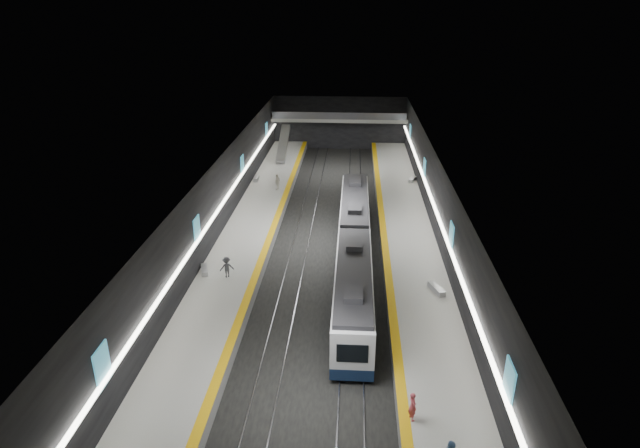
# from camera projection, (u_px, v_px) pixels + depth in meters

# --- Properties ---
(ground) EXTENTS (70.00, 70.00, 0.00)m
(ground) POSITION_uv_depth(u_px,v_px,m) (327.00, 243.00, 50.67)
(ground) COLOR black
(ground) RESTS_ON ground
(ceiling) EXTENTS (20.00, 70.00, 0.04)m
(ceiling) POSITION_uv_depth(u_px,v_px,m) (328.00, 162.00, 47.57)
(ceiling) COLOR beige
(ceiling) RESTS_ON wall_left
(wall_left) EXTENTS (0.04, 70.00, 8.00)m
(wall_left) POSITION_uv_depth(u_px,v_px,m) (220.00, 201.00, 49.72)
(wall_left) COLOR black
(wall_left) RESTS_ON ground
(wall_right) EXTENTS (0.04, 70.00, 8.00)m
(wall_right) POSITION_uv_depth(u_px,v_px,m) (437.00, 206.00, 48.52)
(wall_right) COLOR black
(wall_right) RESTS_ON ground
(wall_back) EXTENTS (20.00, 0.04, 8.00)m
(wall_back) POSITION_uv_depth(u_px,v_px,m) (339.00, 123.00, 81.33)
(wall_back) COLOR black
(wall_back) RESTS_ON ground
(platform_left) EXTENTS (5.00, 70.00, 1.00)m
(platform_left) POSITION_uv_depth(u_px,v_px,m) (249.00, 236.00, 50.93)
(platform_left) COLOR slate
(platform_left) RESTS_ON ground
(tile_surface_left) EXTENTS (5.00, 70.00, 0.02)m
(tile_surface_left) POSITION_uv_depth(u_px,v_px,m) (249.00, 231.00, 50.73)
(tile_surface_left) COLOR #9D9D99
(tile_surface_left) RESTS_ON platform_left
(tactile_strip_left) EXTENTS (0.60, 70.00, 0.02)m
(tactile_strip_left) POSITION_uv_depth(u_px,v_px,m) (272.00, 232.00, 50.60)
(tactile_strip_left) COLOR #E5A90C
(tactile_strip_left) RESTS_ON platform_left
(platform_right) EXTENTS (5.00, 70.00, 1.00)m
(platform_right) POSITION_uv_depth(u_px,v_px,m) (407.00, 240.00, 50.03)
(platform_right) COLOR slate
(platform_right) RESTS_ON ground
(tile_surface_right) EXTENTS (5.00, 70.00, 0.02)m
(tile_surface_right) POSITION_uv_depth(u_px,v_px,m) (408.00, 235.00, 49.83)
(tile_surface_right) COLOR #9D9D99
(tile_surface_right) RESTS_ON platform_right
(tactile_strip_right) EXTENTS (0.60, 70.00, 0.02)m
(tactile_strip_right) POSITION_uv_depth(u_px,v_px,m) (384.00, 235.00, 49.96)
(tactile_strip_right) COLOR #E5A90C
(tactile_strip_right) RESTS_ON platform_right
(rails) EXTENTS (6.52, 70.00, 0.12)m
(rails) POSITION_uv_depth(u_px,v_px,m) (327.00, 242.00, 50.65)
(rails) COLOR gray
(rails) RESTS_ON ground
(train) EXTENTS (2.69, 30.04, 3.60)m
(train) POSITION_uv_depth(u_px,v_px,m) (354.00, 246.00, 44.86)
(train) COLOR #10203D
(train) RESTS_ON ground
(ad_posters) EXTENTS (19.94, 53.50, 2.20)m
(ad_posters) POSITION_uv_depth(u_px,v_px,m) (328.00, 195.00, 49.85)
(ad_posters) COLOR teal
(ad_posters) RESTS_ON wall_left
(cove_light_left) EXTENTS (0.25, 68.60, 0.12)m
(cove_light_left) POSITION_uv_depth(u_px,v_px,m) (223.00, 203.00, 49.79)
(cove_light_left) COLOR white
(cove_light_left) RESTS_ON wall_left
(cove_light_right) EXTENTS (0.25, 68.60, 0.12)m
(cove_light_right) POSITION_uv_depth(u_px,v_px,m) (435.00, 208.00, 48.61)
(cove_light_right) COLOR white
(cove_light_right) RESTS_ON wall_right
(mezzanine_bridge) EXTENTS (20.00, 3.00, 1.50)m
(mezzanine_bridge) POSITION_uv_depth(u_px,v_px,m) (339.00, 119.00, 79.02)
(mezzanine_bridge) COLOR gray
(mezzanine_bridge) RESTS_ON wall_left
(escalator) EXTENTS (1.20, 7.50, 3.92)m
(escalator) POSITION_uv_depth(u_px,v_px,m) (283.00, 144.00, 73.92)
(escalator) COLOR #99999E
(escalator) RESTS_ON platform_left
(bench_left_near) EXTENTS (0.98, 1.78, 0.42)m
(bench_left_near) POSITION_uv_depth(u_px,v_px,m) (204.00, 270.00, 43.01)
(bench_left_near) COLOR #99999E
(bench_left_near) RESTS_ON platform_left
(bench_left_far) EXTENTS (0.59, 1.86, 0.45)m
(bench_left_far) POSITION_uv_depth(u_px,v_px,m) (256.00, 179.00, 65.00)
(bench_left_far) COLOR #99999E
(bench_left_far) RESTS_ON platform_left
(bench_right_near) EXTENTS (1.16, 1.97, 0.47)m
(bench_right_near) POSITION_uv_depth(u_px,v_px,m) (436.00, 289.00, 40.13)
(bench_right_near) COLOR #99999E
(bench_right_near) RESTS_ON platform_right
(bench_right_far) EXTENTS (1.15, 1.77, 0.42)m
(bench_right_far) POSITION_uv_depth(u_px,v_px,m) (413.00, 180.00, 64.68)
(bench_right_far) COLOR #99999E
(bench_right_far) RESTS_ON platform_right
(passenger_right_a) EXTENTS (0.59, 0.71, 1.67)m
(passenger_right_a) POSITION_uv_depth(u_px,v_px,m) (412.00, 407.00, 27.67)
(passenger_right_a) COLOR #CC4C59
(passenger_right_a) RESTS_ON platform_right
(passenger_left_a) EXTENTS (0.76, 1.16, 1.84)m
(passenger_left_a) POSITION_uv_depth(u_px,v_px,m) (277.00, 182.00, 61.51)
(passenger_left_a) COLOR beige
(passenger_left_a) RESTS_ON platform_left
(passenger_left_b) EXTENTS (1.26, 0.99, 1.71)m
(passenger_left_b) POSITION_uv_depth(u_px,v_px,m) (227.00, 267.00, 42.05)
(passenger_left_b) COLOR #383A3F
(passenger_left_b) RESTS_ON platform_left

